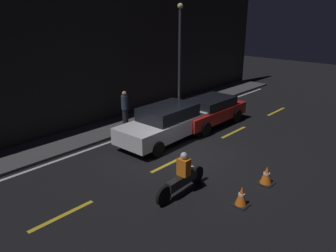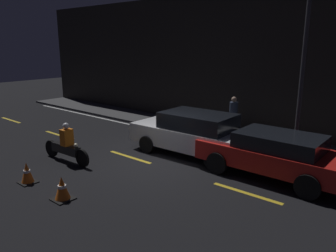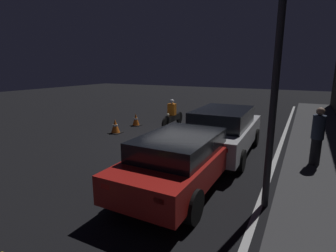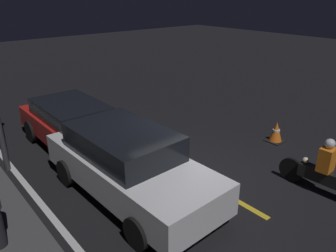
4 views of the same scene
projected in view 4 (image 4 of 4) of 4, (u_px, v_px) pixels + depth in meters
The scene contains 10 objects.
ground_plane at pixel (199, 179), 8.06m from camera, with size 56.00×56.00×0.00m, color black.
lane_dash_c at pixel (230, 197), 7.36m from camera, with size 2.00×0.14×0.01m.
lane_dash_d at pixel (121, 135), 10.53m from camera, with size 2.00×0.14×0.01m.
lane_dash_e at pixel (63, 101), 13.70m from camera, with size 2.00×0.14×0.01m.
lane_solid_kerb at pixel (71, 241), 6.06m from camera, with size 25.20×0.14×0.01m.
sedan_white at pixel (128, 163), 7.15m from camera, with size 4.56×2.02×1.55m.
taxi_red at pixel (74, 124), 9.38m from camera, with size 4.34×1.86×1.36m.
motorcycle at pixel (328, 174), 7.23m from camera, with size 2.30×0.37×1.37m.
traffic_cone_near at pixel (332, 151), 8.83m from camera, with size 0.45×0.45×0.62m.
traffic_cone_mid at pixel (276, 132), 9.98m from camera, with size 0.51×0.51×0.63m.
Camera 4 is at (-4.81, 5.07, 4.30)m, focal length 35.00 mm.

